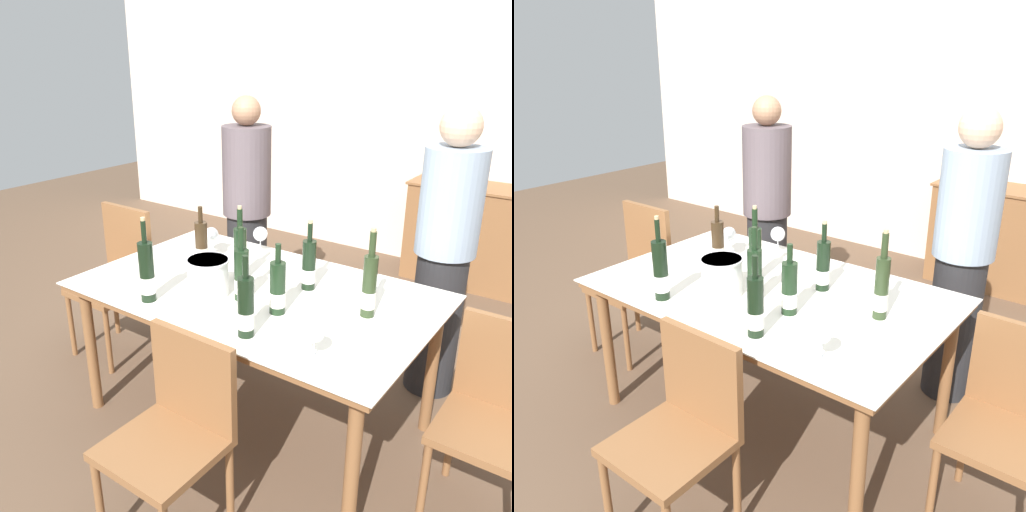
% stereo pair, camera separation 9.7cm
% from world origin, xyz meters
% --- Properties ---
extents(ground_plane, '(12.00, 12.00, 0.00)m').
position_xyz_m(ground_plane, '(0.00, 0.00, 0.00)').
color(ground_plane, brown).
extents(back_wall, '(8.00, 0.10, 2.80)m').
position_xyz_m(back_wall, '(0.00, 2.87, 1.40)').
color(back_wall, beige).
rests_on(back_wall, ground_plane).
extents(sideboard_cabinet, '(1.34, 0.46, 0.87)m').
position_xyz_m(sideboard_cabinet, '(0.52, 2.58, 0.43)').
color(sideboard_cabinet, brown).
rests_on(sideboard_cabinet, ground_plane).
extents(dining_table, '(1.78, 1.10, 0.78)m').
position_xyz_m(dining_table, '(0.00, 0.00, 0.71)').
color(dining_table, brown).
rests_on(dining_table, ground_plane).
extents(ice_bucket, '(0.21, 0.21, 0.19)m').
position_xyz_m(ice_bucket, '(-0.15, -0.18, 0.88)').
color(ice_bucket, white).
rests_on(ice_bucket, dining_table).
extents(wine_bottle_0, '(0.07, 0.07, 0.34)m').
position_xyz_m(wine_bottle_0, '(0.23, -0.15, 0.90)').
color(wine_bottle_0, black).
rests_on(wine_bottle_0, dining_table).
extents(wine_bottle_1, '(0.07, 0.07, 0.36)m').
position_xyz_m(wine_bottle_1, '(0.21, 0.16, 0.90)').
color(wine_bottle_1, black).
rests_on(wine_bottle_1, dining_table).
extents(wine_bottle_2, '(0.07, 0.07, 0.36)m').
position_xyz_m(wine_bottle_2, '(0.24, -0.41, 0.91)').
color(wine_bottle_2, black).
rests_on(wine_bottle_2, dining_table).
extents(wine_bottle_3, '(0.07, 0.07, 0.37)m').
position_xyz_m(wine_bottle_3, '(0.01, -0.13, 0.91)').
color(wine_bottle_3, black).
rests_on(wine_bottle_3, dining_table).
extents(wine_bottle_4, '(0.07, 0.07, 0.40)m').
position_xyz_m(wine_bottle_4, '(-0.14, 0.05, 0.92)').
color(wine_bottle_4, black).
rests_on(wine_bottle_4, dining_table).
extents(wine_bottle_5, '(0.07, 0.07, 0.34)m').
position_xyz_m(wine_bottle_5, '(-0.44, 0.08, 0.90)').
color(wine_bottle_5, '#332314').
rests_on(wine_bottle_5, dining_table).
extents(wine_bottle_6, '(0.07, 0.07, 0.42)m').
position_xyz_m(wine_bottle_6, '(0.58, 0.06, 0.93)').
color(wine_bottle_6, '#28381E').
rests_on(wine_bottle_6, dining_table).
extents(wine_bottle_7, '(0.07, 0.07, 0.42)m').
position_xyz_m(wine_bottle_7, '(-0.34, -0.41, 0.92)').
color(wine_bottle_7, black).
rests_on(wine_bottle_7, dining_table).
extents(wine_glass_0, '(0.08, 0.08, 0.16)m').
position_xyz_m(wine_glass_0, '(0.57, -0.39, 0.89)').
color(wine_glass_0, white).
rests_on(wine_glass_0, dining_table).
extents(wine_glass_1, '(0.09, 0.09, 0.15)m').
position_xyz_m(wine_glass_1, '(-0.53, 0.27, 0.89)').
color(wine_glass_1, white).
rests_on(wine_glass_1, dining_table).
extents(wine_glass_2, '(0.09, 0.09, 0.16)m').
position_xyz_m(wine_glass_2, '(-0.29, 0.44, 0.89)').
color(wine_glass_2, white).
rests_on(wine_glass_2, dining_table).
extents(chair_right_end, '(0.42, 0.42, 0.89)m').
position_xyz_m(chair_right_end, '(1.18, 0.08, 0.52)').
color(chair_right_end, brown).
rests_on(chair_right_end, ground_plane).
extents(chair_near_front, '(0.42, 0.42, 0.89)m').
position_xyz_m(chair_near_front, '(0.18, -0.78, 0.52)').
color(chair_near_front, brown).
rests_on(chair_near_front, ground_plane).
extents(chair_left_end, '(0.42, 0.42, 0.97)m').
position_xyz_m(chair_left_end, '(-1.18, 0.09, 0.55)').
color(chair_left_end, brown).
rests_on(chair_left_end, ground_plane).
extents(person_host, '(0.33, 0.33, 1.64)m').
position_xyz_m(person_host, '(-0.70, 0.86, 0.82)').
color(person_host, '#262628').
rests_on(person_host, ground_plane).
extents(person_guest_left, '(0.33, 0.33, 1.66)m').
position_xyz_m(person_guest_left, '(0.67, 0.85, 0.84)').
color(person_guest_left, '#262628').
rests_on(person_guest_left, ground_plane).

